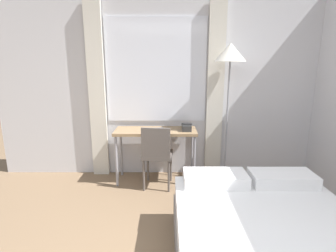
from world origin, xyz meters
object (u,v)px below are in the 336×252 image
at_px(standing_lamp, 229,61).
at_px(book, 154,130).
at_px(desk, 154,135).
at_px(desk_chair, 156,152).
at_px(telephone, 185,127).

relative_size(standing_lamp, book, 8.59).
bearing_deg(standing_lamp, desk, 178.33).
distance_m(desk, standing_lamp, 1.45).
distance_m(desk_chair, book, 0.33).
xyz_separation_m(desk_chair, standing_lamp, (0.98, 0.22, 1.21)).
height_order(standing_lamp, book, standing_lamp).
bearing_deg(desk_chair, book, 105.17).
bearing_deg(telephone, desk_chair, -154.22).
xyz_separation_m(desk, telephone, (0.44, -0.05, 0.13)).
distance_m(desk, telephone, 0.46).
bearing_deg(standing_lamp, telephone, -178.20).
relative_size(telephone, book, 0.78).
relative_size(desk_chair, telephone, 4.98).
bearing_deg(desk, desk_chair, -83.70).
bearing_deg(desk_chair, telephone, 31.15).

